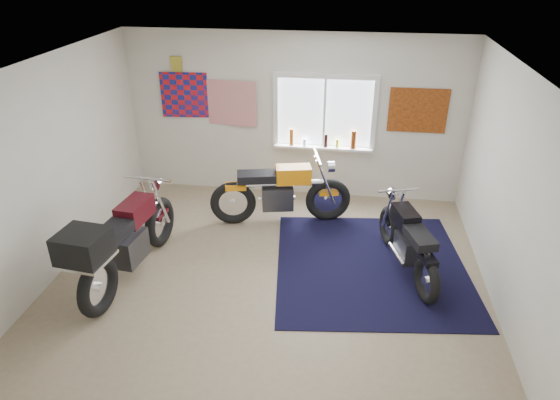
# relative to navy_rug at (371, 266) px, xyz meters

# --- Properties ---
(ground) EXTENTS (5.50, 5.50, 0.00)m
(ground) POSITION_rel_navy_rug_xyz_m (-1.31, -0.39, -0.01)
(ground) COLOR #9E896B
(ground) RESTS_ON ground
(room_shell) EXTENTS (5.50, 5.50, 5.50)m
(room_shell) POSITION_rel_navy_rug_xyz_m (-1.31, -0.39, 1.63)
(room_shell) COLOR white
(room_shell) RESTS_ON ground
(navy_rug) EXTENTS (2.78, 2.87, 0.01)m
(navy_rug) POSITION_rel_navy_rug_xyz_m (0.00, 0.00, 0.00)
(navy_rug) COLOR black
(navy_rug) RESTS_ON ground
(window_assembly) EXTENTS (1.66, 0.17, 1.26)m
(window_assembly) POSITION_rel_navy_rug_xyz_m (-0.81, 2.07, 1.36)
(window_assembly) COLOR white
(window_assembly) RESTS_ON room_shell
(oil_bottles) EXTENTS (1.09, 0.09, 0.30)m
(oil_bottles) POSITION_rel_navy_rug_xyz_m (-0.73, 2.01, 1.02)
(oil_bottles) COLOR #934E15
(oil_bottles) RESTS_ON window_assembly
(flag_display) EXTENTS (1.60, 0.10, 1.17)m
(flag_display) POSITION_rel_navy_rug_xyz_m (-3.21, 2.09, 2.14)
(flag_display) COLOR red
(flag_display) RESTS_ON room_shell
(triumph_poster) EXTENTS (0.90, 0.03, 0.70)m
(triumph_poster) POSITION_rel_navy_rug_xyz_m (0.64, 2.09, 1.54)
(triumph_poster) COLOR #A54C14
(triumph_poster) RESTS_ON room_shell
(yellow_triumph) EXTENTS (2.14, 0.74, 1.09)m
(yellow_triumph) POSITION_rel_navy_rug_xyz_m (-1.38, 1.04, 0.47)
(yellow_triumph) COLOR black
(yellow_triumph) RESTS_ON ground
(black_chrome_bike) EXTENTS (0.75, 1.82, 0.96)m
(black_chrome_bike) POSITION_rel_navy_rug_xyz_m (0.44, -0.02, 0.41)
(black_chrome_bike) COLOR black
(black_chrome_bike) RESTS_ON navy_rug
(maroon_tourer) EXTENTS (0.77, 2.26, 1.15)m
(maroon_tourer) POSITION_rel_navy_rug_xyz_m (-3.08, -0.80, 0.59)
(maroon_tourer) COLOR black
(maroon_tourer) RESTS_ON ground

